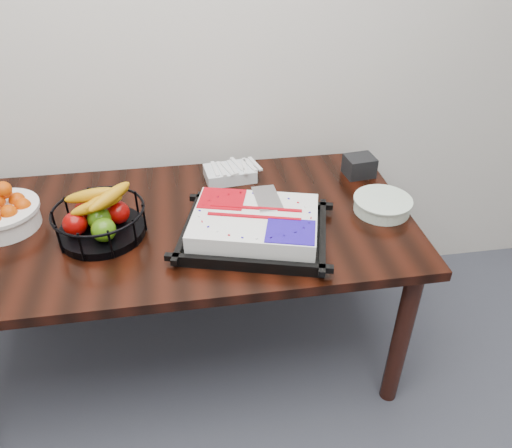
{
  "coord_description": "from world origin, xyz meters",
  "views": [
    {
      "loc": [
        0.05,
        0.39,
        1.84
      ],
      "look_at": [
        0.27,
        1.82,
        0.83
      ],
      "focal_mm": 35.0,
      "sensor_mm": 36.0,
      "label": 1
    }
  ],
  "objects": [
    {
      "name": "fork_bag",
      "position": [
        0.23,
        2.29,
        0.78
      ],
      "size": [
        0.23,
        0.16,
        0.06
      ],
      "color": "silver",
      "rests_on": "table"
    },
    {
      "name": "plate_stack",
      "position": [
        0.8,
        1.95,
        0.78
      ],
      "size": [
        0.23,
        0.23,
        0.06
      ],
      "color": "white",
      "rests_on": "table"
    },
    {
      "name": "napkin_box",
      "position": [
        0.8,
        2.24,
        0.79
      ],
      "size": [
        0.13,
        0.12,
        0.09
      ],
      "primitive_type": "cube",
      "rotation": [
        0.0,
        0.0,
        0.11
      ],
      "color": "black",
      "rests_on": "table"
    },
    {
      "name": "fruit_basket",
      "position": [
        -0.28,
        1.95,
        0.82
      ],
      "size": [
        0.33,
        0.33,
        0.18
      ],
      "color": "black",
      "rests_on": "table"
    },
    {
      "name": "tangerine_bowl",
      "position": [
        -0.65,
        2.06,
        0.83
      ],
      "size": [
        0.28,
        0.28,
        0.18
      ],
      "color": "white",
      "rests_on": "table"
    },
    {
      "name": "table",
      "position": [
        0.0,
        2.0,
        0.66
      ],
      "size": [
        1.8,
        0.9,
        0.75
      ],
      "color": "black",
      "rests_on": "ground"
    },
    {
      "name": "cake_tray",
      "position": [
        0.27,
        1.85,
        0.8
      ],
      "size": [
        0.6,
        0.52,
        0.1
      ],
      "color": "black",
      "rests_on": "table"
    }
  ]
}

